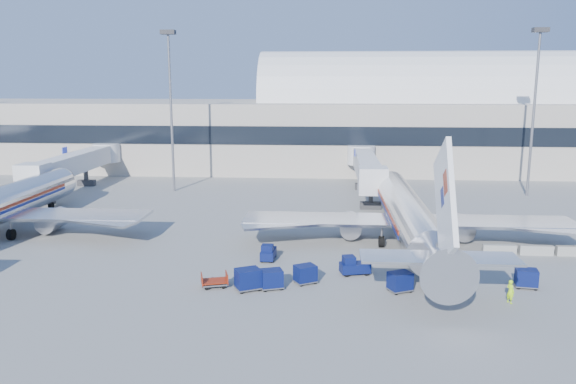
# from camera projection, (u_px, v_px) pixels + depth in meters

# --- Properties ---
(ground) EXTENTS (260.00, 260.00, 0.00)m
(ground) POSITION_uv_depth(u_px,v_px,m) (303.00, 257.00, 50.85)
(ground) COLOR gray
(ground) RESTS_ON ground
(terminal) EXTENTS (170.00, 28.15, 21.00)m
(terminal) POSITION_uv_depth(u_px,v_px,m) (243.00, 125.00, 105.09)
(terminal) COLOR #B2AA9E
(terminal) RESTS_ON ground
(airliner_main) EXTENTS (32.00, 37.26, 12.07)m
(airliner_main) POSITION_uv_depth(u_px,v_px,m) (408.00, 215.00, 54.02)
(airliner_main) COLOR silver
(airliner_main) RESTS_ON ground
(jetbridge_near) EXTENTS (4.40, 27.50, 6.25)m
(jetbridge_near) POSITION_uv_depth(u_px,v_px,m) (365.00, 165.00, 79.73)
(jetbridge_near) COLOR silver
(jetbridge_near) RESTS_ON ground
(jetbridge_mid) EXTENTS (4.40, 27.50, 6.25)m
(jetbridge_mid) POSITION_uv_depth(u_px,v_px,m) (79.00, 162.00, 82.57)
(jetbridge_mid) COLOR silver
(jetbridge_mid) RESTS_ON ground
(mast_west) EXTENTS (2.00, 1.20, 22.60)m
(mast_west) POSITION_uv_depth(u_px,v_px,m) (170.00, 87.00, 78.71)
(mast_west) COLOR slate
(mast_west) RESTS_ON ground
(mast_east) EXTENTS (2.00, 1.20, 22.60)m
(mast_east) POSITION_uv_depth(u_px,v_px,m) (536.00, 88.00, 75.32)
(mast_east) COLOR slate
(mast_east) RESTS_ON ground
(barrier_near) EXTENTS (3.00, 0.55, 0.90)m
(barrier_near) POSITION_uv_depth(u_px,v_px,m) (499.00, 249.00, 51.50)
(barrier_near) COLOR #9E9E96
(barrier_near) RESTS_ON ground
(barrier_mid) EXTENTS (3.00, 0.55, 0.90)m
(barrier_mid) POSITION_uv_depth(u_px,v_px,m) (536.00, 250.00, 51.28)
(barrier_mid) COLOR #9E9E96
(barrier_mid) RESTS_ON ground
(barrier_far) EXTENTS (3.00, 0.55, 0.90)m
(barrier_far) POSITION_uv_depth(u_px,v_px,m) (573.00, 251.00, 51.06)
(barrier_far) COLOR #9E9E96
(barrier_far) RESTS_ON ground
(tug_lead) EXTENTS (2.64, 1.76, 1.58)m
(tug_lead) POSITION_uv_depth(u_px,v_px,m) (354.00, 266.00, 46.08)
(tug_lead) COLOR #091246
(tug_lead) RESTS_ON ground
(tug_right) EXTENTS (2.70, 2.38, 1.59)m
(tug_right) POSITION_uv_depth(u_px,v_px,m) (451.00, 272.00, 44.52)
(tug_right) COLOR #091246
(tug_right) RESTS_ON ground
(tug_left) EXTENTS (1.30, 2.39, 1.52)m
(tug_left) POSITION_uv_depth(u_px,v_px,m) (268.00, 252.00, 49.79)
(tug_left) COLOR #091246
(tug_left) RESTS_ON ground
(cart_train_a) EXTENTS (2.08, 1.94, 1.47)m
(cart_train_a) POSITION_uv_depth(u_px,v_px,m) (305.00, 274.00, 44.01)
(cart_train_a) COLOR #091246
(cart_train_a) RESTS_ON ground
(cart_train_b) EXTENTS (2.04, 1.79, 1.51)m
(cart_train_b) POSITION_uv_depth(u_px,v_px,m) (272.00, 279.00, 42.83)
(cart_train_b) COLOR #091246
(cart_train_b) RESTS_ON ground
(cart_train_c) EXTENTS (2.34, 2.14, 1.66)m
(cart_train_c) POSITION_uv_depth(u_px,v_px,m) (248.00, 279.00, 42.57)
(cart_train_c) COLOR #091246
(cart_train_c) RESTS_ON ground
(cart_solo_near) EXTENTS (2.11, 1.92, 1.51)m
(cart_solo_near) POSITION_uv_depth(u_px,v_px,m) (400.00, 281.00, 42.27)
(cart_solo_near) COLOR #091246
(cart_solo_near) RESTS_ON ground
(cart_solo_far) EXTENTS (1.84, 1.51, 1.47)m
(cart_solo_far) POSITION_uv_depth(u_px,v_px,m) (526.00, 278.00, 43.08)
(cart_solo_far) COLOR #091246
(cart_solo_far) RESTS_ON ground
(cart_open_red) EXTENTS (2.33, 1.93, 0.54)m
(cart_open_red) POSITION_uv_depth(u_px,v_px,m) (215.00, 282.00, 43.28)
(cart_open_red) COLOR slate
(cart_open_red) RESTS_ON ground
(ramp_worker) EXTENTS (0.67, 0.75, 1.73)m
(ramp_worker) POSITION_uv_depth(u_px,v_px,m) (510.00, 291.00, 40.07)
(ramp_worker) COLOR #9DDE17
(ramp_worker) RESTS_ON ground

